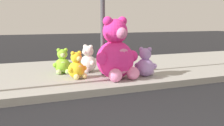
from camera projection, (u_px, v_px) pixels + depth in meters
name	position (u px, v px, depth m)	size (l,w,h in m)	color
sidewalk	(55.00, 75.00, 7.53)	(28.00, 4.40, 0.15)	#9E9B93
sign_pole	(103.00, 5.00, 6.97)	(0.56, 0.11, 3.20)	#4C4C51
plush_pink_large	(116.00, 54.00, 6.63)	(1.09, 0.98, 1.42)	#F22D93
plush_red	(110.00, 62.00, 7.99)	(0.34, 0.35, 0.49)	red
plush_white	(88.00, 61.00, 7.55)	(0.51, 0.51, 0.71)	white
plush_tan	(121.00, 61.00, 7.53)	(0.54, 0.50, 0.71)	tan
plush_yellow	(77.00, 68.00, 6.70)	(0.48, 0.45, 0.63)	yellow
plush_lime	(63.00, 63.00, 7.31)	(0.49, 0.45, 0.64)	#8CD133
plush_lavender	(145.00, 65.00, 6.96)	(0.50, 0.50, 0.70)	#B28CD8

